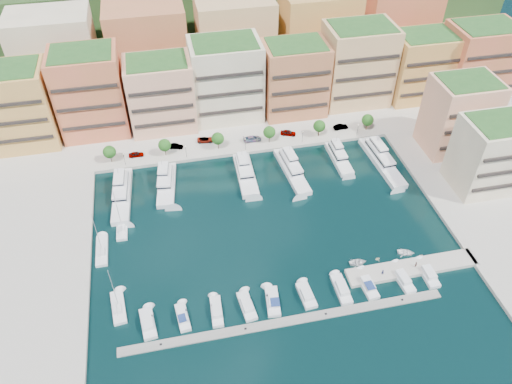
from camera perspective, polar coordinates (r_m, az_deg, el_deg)
ground at (r=130.82m, az=1.42°, el=-3.59°), size 400.00×400.00×0.00m
north_quay at (r=178.79m, az=-3.14°, el=10.44°), size 220.00×64.00×2.00m
east_quay at (r=149.50m, az=26.02°, el=-1.84°), size 34.00×76.00×2.00m
west_quay at (r=129.81m, az=-25.83°, el=-9.79°), size 34.00×76.00×2.00m
hillside at (r=220.78m, az=-5.33°, el=16.81°), size 240.00×40.00×58.00m
south_pontoon at (r=112.08m, az=3.46°, el=-14.61°), size 72.00×2.20×0.35m
finger_pier at (r=126.18m, az=17.32°, el=-8.40°), size 32.00×5.00×2.00m
apartment_0 at (r=166.14m, az=-25.89°, el=8.74°), size 22.00×16.50×24.80m
apartment_1 at (r=162.97m, az=-18.42°, el=10.74°), size 20.00×16.50×26.80m
apartment_2 at (r=160.77m, az=-10.83°, el=10.93°), size 20.00×15.50×22.80m
apartment_3 at (r=163.00m, az=-3.43°, el=12.70°), size 22.00×16.50×25.80m
apartment_4 at (r=165.96m, az=4.40°, el=12.83°), size 20.00×15.50×23.80m
apartment_5 at (r=173.79m, az=11.47°, el=14.10°), size 22.00×16.50×26.80m
apartment_6 at (r=182.40m, az=18.22°, el=13.50°), size 20.00×15.50×22.80m
apartment_7 at (r=190.80m, az=24.00°, el=13.58°), size 22.00×16.50×24.80m
apartment_east_a at (r=159.70m, az=22.20°, el=8.16°), size 18.00×14.50×22.80m
apartment_east_b at (r=148.58m, az=25.35°, el=3.91°), size 18.00×14.50×20.80m
backblock_0 at (r=183.24m, az=-21.77°, el=14.05°), size 26.00×18.00×30.00m
backblock_1 at (r=180.30m, az=-12.17°, el=15.66°), size 26.00×18.00×30.00m
backblock_2 at (r=182.31m, az=-2.38°, el=16.85°), size 26.00×18.00×30.00m
backblock_3 at (r=189.13m, az=7.04°, el=17.55°), size 26.00×18.00×30.00m
backblock_4 at (r=200.25m, az=15.65°, el=17.80°), size 26.00×18.00×30.00m
tree_0 at (r=152.13m, az=-16.41°, el=4.41°), size 3.80×3.80×5.65m
tree_1 at (r=151.09m, az=-10.41°, el=5.29°), size 3.80×3.80×5.65m
tree_2 at (r=151.75m, az=-4.39°, el=6.11°), size 3.80×3.80×5.65m
tree_3 at (r=154.07m, az=1.54°, el=6.85°), size 3.80×3.80×5.65m
tree_4 at (r=157.98m, az=7.25°, el=7.49°), size 3.80×3.80×5.65m
tree_5 at (r=163.38m, az=12.64°, el=8.03°), size 3.80×3.80×5.65m
lamppost_0 at (r=150.41m, az=-14.85°, el=3.84°), size 0.30×0.30×4.20m
lamppost_1 at (r=149.83m, az=-8.03°, el=4.81°), size 0.30×0.30×4.20m
lamppost_2 at (r=151.41m, az=-1.23°, el=5.72°), size 0.30×0.30×4.20m
lamppost_3 at (r=155.07m, az=5.35°, el=6.51°), size 0.30×0.30×4.20m
lamppost_4 at (r=160.68m, az=11.57°, el=7.18°), size 0.30×0.30×4.20m
yacht_0 at (r=142.64m, az=-15.08°, el=-0.03°), size 6.04×22.19×7.30m
yacht_1 at (r=143.23m, az=-10.20°, el=1.07°), size 6.88×18.60×7.30m
yacht_3 at (r=144.34m, az=-1.24°, el=2.28°), size 5.37×18.93×7.30m
yacht_4 at (r=146.03m, az=4.05°, el=2.66°), size 6.22×21.50×7.30m
yacht_5 at (r=152.15m, az=9.40°, el=4.05°), size 4.05×15.53×7.30m
yacht_6 at (r=153.68m, az=14.07°, el=3.68°), size 5.92×24.22×7.30m
cruiser_0 at (r=113.41m, az=-12.24°, el=-14.50°), size 3.69×8.11×2.55m
cruiser_1 at (r=112.96m, az=-8.37°, el=-14.01°), size 3.07×7.29×2.66m
cruiser_2 at (r=113.05m, az=-4.52°, el=-13.46°), size 2.79×7.97×2.55m
cruiser_3 at (r=113.54m, az=-1.05°, el=-12.91°), size 3.52×8.00×2.55m
cruiser_4 at (r=114.27m, az=1.93°, el=-12.41°), size 3.75×8.14×2.66m
cruiser_5 at (r=115.76m, az=5.79°, el=-11.69°), size 3.33×7.28×2.55m
cruiser_6 at (r=117.86m, az=9.75°, el=-10.91°), size 2.76×8.31×2.55m
cruiser_7 at (r=119.74m, az=12.56°, el=-10.31°), size 3.27×8.43×2.66m
cruiser_8 at (r=122.93m, az=16.34°, el=-9.48°), size 3.49×8.90×2.55m
cruiser_9 at (r=125.64m, az=19.03°, el=-8.85°), size 2.76×8.15×2.55m
sailboat_0 at (r=117.58m, az=-15.44°, el=-12.65°), size 3.69×9.15×13.20m
sailboat_2 at (r=133.65m, az=-15.05°, el=-4.02°), size 2.89×8.80×13.20m
sailboat_1 at (r=129.51m, az=-17.19°, el=-6.48°), size 2.82×9.92×13.20m
tender_1 at (r=125.69m, az=13.72°, el=-7.42°), size 1.54×1.40×0.70m
tender_2 at (r=128.74m, az=16.76°, el=-6.65°), size 4.95×4.23×0.87m
tender_3 at (r=129.09m, az=18.29°, el=-6.96°), size 1.75×1.59×0.79m
tender_0 at (r=123.76m, az=11.57°, el=-7.90°), size 4.37×3.20×0.88m
car_0 at (r=154.25m, az=-13.54°, el=4.21°), size 4.40×1.79×1.50m
car_1 at (r=155.20m, az=-9.15°, el=5.18°), size 4.61×2.66×1.44m
car_2 at (r=156.78m, az=-5.80°, el=5.96°), size 5.38×3.04×1.42m
car_3 at (r=156.25m, az=-0.44°, el=6.11°), size 5.69×2.51×1.62m
car_4 at (r=159.14m, az=3.70°, el=6.77°), size 5.24×3.51×1.66m
car_5 at (r=163.86m, az=9.66°, el=7.35°), size 4.83×1.92×1.56m
person_0 at (r=121.35m, az=14.27°, el=-8.86°), size 0.68×0.68×1.59m
person_1 at (r=125.04m, az=17.78°, el=-7.88°), size 0.87×0.75×1.55m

